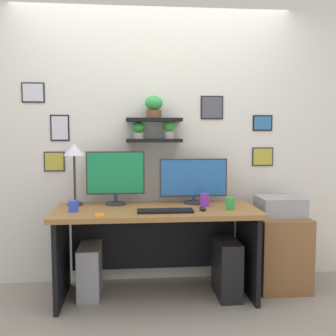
{
  "coord_description": "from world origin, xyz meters",
  "views": [
    {
      "loc": [
        -0.2,
        -3.19,
        1.38
      ],
      "look_at": [
        0.1,
        0.05,
        1.08
      ],
      "focal_mm": 42.0,
      "sensor_mm": 36.0,
      "label": 1
    }
  ],
  "objects_px": {
    "keyboard": "(165,211)",
    "coffee_mug": "(74,206)",
    "monitor_right": "(193,180)",
    "pen_cup": "(230,204)",
    "computer_mouse": "(203,209)",
    "desk_lamp": "(74,156)",
    "cell_phone": "(100,215)",
    "computer_tower_left": "(90,270)",
    "computer_tower_right": "(227,268)",
    "drawer_cabinet": "(279,251)",
    "desk": "(156,232)",
    "printer": "(280,206)",
    "water_cup": "(205,200)",
    "monitor_left": "(115,176)"
  },
  "relations": [
    {
      "from": "monitor_right",
      "to": "computer_tower_left",
      "type": "bearing_deg",
      "value": -171.82
    },
    {
      "from": "monitor_right",
      "to": "drawer_cabinet",
      "type": "distance_m",
      "value": 0.99
    },
    {
      "from": "drawer_cabinet",
      "to": "computer_tower_right",
      "type": "bearing_deg",
      "value": -163.2
    },
    {
      "from": "keyboard",
      "to": "coffee_mug",
      "type": "bearing_deg",
      "value": 172.62
    },
    {
      "from": "cell_phone",
      "to": "computer_tower_right",
      "type": "xyz_separation_m",
      "value": [
        1.03,
        0.2,
        -0.52
      ]
    },
    {
      "from": "monitor_left",
      "to": "cell_phone",
      "type": "height_order",
      "value": "monitor_left"
    },
    {
      "from": "keyboard",
      "to": "drawer_cabinet",
      "type": "xyz_separation_m",
      "value": [
        1.04,
        0.27,
        -0.44
      ]
    },
    {
      "from": "desk_lamp",
      "to": "cell_phone",
      "type": "xyz_separation_m",
      "value": [
        0.24,
        -0.45,
        -0.42
      ]
    },
    {
      "from": "desk_lamp",
      "to": "cell_phone",
      "type": "distance_m",
      "value": 0.67
    },
    {
      "from": "monitor_left",
      "to": "coffee_mug",
      "type": "distance_m",
      "value": 0.47
    },
    {
      "from": "computer_mouse",
      "to": "drawer_cabinet",
      "type": "distance_m",
      "value": 0.89
    },
    {
      "from": "keyboard",
      "to": "printer",
      "type": "distance_m",
      "value": 1.07
    },
    {
      "from": "monitor_right",
      "to": "water_cup",
      "type": "relative_size",
      "value": 5.44
    },
    {
      "from": "monitor_left",
      "to": "drawer_cabinet",
      "type": "bearing_deg",
      "value": -4.06
    },
    {
      "from": "drawer_cabinet",
      "to": "computer_tower_left",
      "type": "distance_m",
      "value": 1.66
    },
    {
      "from": "desk",
      "to": "computer_tower_left",
      "type": "distance_m",
      "value": 0.65
    },
    {
      "from": "pen_cup",
      "to": "drawer_cabinet",
      "type": "distance_m",
      "value": 0.73
    },
    {
      "from": "keyboard",
      "to": "pen_cup",
      "type": "relative_size",
      "value": 4.4
    },
    {
      "from": "keyboard",
      "to": "water_cup",
      "type": "relative_size",
      "value": 4.0
    },
    {
      "from": "water_cup",
      "to": "keyboard",
      "type": "bearing_deg",
      "value": -149.31
    },
    {
      "from": "desk",
      "to": "desk_lamp",
      "type": "bearing_deg",
      "value": 167.18
    },
    {
      "from": "cell_phone",
      "to": "desk_lamp",
      "type": "bearing_deg",
      "value": 111.92
    },
    {
      "from": "monitor_right",
      "to": "drawer_cabinet",
      "type": "height_order",
      "value": "monitor_right"
    },
    {
      "from": "cell_phone",
      "to": "computer_tower_right",
      "type": "distance_m",
      "value": 1.17
    },
    {
      "from": "coffee_mug",
      "to": "computer_tower_right",
      "type": "distance_m",
      "value": 1.37
    },
    {
      "from": "monitor_right",
      "to": "printer",
      "type": "distance_m",
      "value": 0.8
    },
    {
      "from": "keyboard",
      "to": "water_cup",
      "type": "xyz_separation_m",
      "value": [
        0.35,
        0.21,
        0.05
      ]
    },
    {
      "from": "keyboard",
      "to": "coffee_mug",
      "type": "xyz_separation_m",
      "value": [
        -0.72,
        0.09,
        0.04
      ]
    },
    {
      "from": "desk_lamp",
      "to": "printer",
      "type": "xyz_separation_m",
      "value": [
        1.79,
        -0.1,
        -0.45
      ]
    },
    {
      "from": "coffee_mug",
      "to": "computer_mouse",
      "type": "bearing_deg",
      "value": -3.02
    },
    {
      "from": "desk",
      "to": "cell_phone",
      "type": "xyz_separation_m",
      "value": [
        -0.45,
        -0.3,
        0.21
      ]
    },
    {
      "from": "keyboard",
      "to": "pen_cup",
      "type": "xyz_separation_m",
      "value": [
        0.53,
        0.05,
        0.04
      ]
    },
    {
      "from": "coffee_mug",
      "to": "monitor_right",
      "type": "bearing_deg",
      "value": 15.47
    },
    {
      "from": "keyboard",
      "to": "computer_tower_left",
      "type": "distance_m",
      "value": 0.86
    },
    {
      "from": "desk_lamp",
      "to": "pen_cup",
      "type": "relative_size",
      "value": 5.3
    },
    {
      "from": "water_cup",
      "to": "desk",
      "type": "bearing_deg",
      "value": 179.91
    },
    {
      "from": "cell_phone",
      "to": "monitor_right",
      "type": "bearing_deg",
      "value": 23.91
    },
    {
      "from": "monitor_left",
      "to": "keyboard",
      "type": "xyz_separation_m",
      "value": [
        0.4,
        -0.37,
        -0.24
      ]
    },
    {
      "from": "coffee_mug",
      "to": "printer",
      "type": "bearing_deg",
      "value": 5.71
    },
    {
      "from": "cell_phone",
      "to": "water_cup",
      "type": "xyz_separation_m",
      "value": [
        0.86,
        0.3,
        0.05
      ]
    },
    {
      "from": "monitor_right",
      "to": "computer_mouse",
      "type": "bearing_deg",
      "value": -85.94
    },
    {
      "from": "water_cup",
      "to": "coffee_mug",
      "type": "bearing_deg",
      "value": -173.87
    },
    {
      "from": "desk",
      "to": "drawer_cabinet",
      "type": "xyz_separation_m",
      "value": [
        1.1,
        0.06,
        -0.22
      ]
    },
    {
      "from": "printer",
      "to": "computer_tower_left",
      "type": "distance_m",
      "value": 1.74
    },
    {
      "from": "printer",
      "to": "computer_tower_left",
      "type": "height_order",
      "value": "printer"
    },
    {
      "from": "pen_cup",
      "to": "desk",
      "type": "bearing_deg",
      "value": 165.11
    },
    {
      "from": "monitor_right",
      "to": "keyboard",
      "type": "distance_m",
      "value": 0.51
    },
    {
      "from": "desk",
      "to": "cell_phone",
      "type": "relative_size",
      "value": 11.96
    },
    {
      "from": "monitor_left",
      "to": "computer_tower_left",
      "type": "relative_size",
      "value": 1.18
    },
    {
      "from": "computer_tower_left",
      "to": "pen_cup",
      "type": "bearing_deg",
      "value": -9.34
    }
  ]
}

